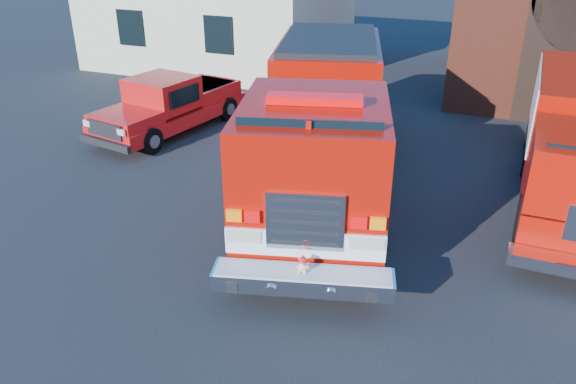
% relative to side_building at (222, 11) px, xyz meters
% --- Properties ---
extents(ground, '(100.00, 100.00, 0.00)m').
position_rel_side_building_xyz_m(ground, '(9.00, -13.00, -2.20)').
color(ground, black).
rests_on(ground, ground).
extents(side_building, '(10.20, 8.20, 4.35)m').
position_rel_side_building_xyz_m(side_building, '(0.00, 0.00, 0.00)').
color(side_building, beige).
rests_on(side_building, ground).
extents(fire_engine, '(5.51, 10.65, 3.16)m').
position_rel_side_building_xyz_m(fire_engine, '(8.56, -10.92, -0.57)').
color(fire_engine, black).
rests_on(fire_engine, ground).
extents(pickup_truck, '(2.79, 5.54, 1.73)m').
position_rel_side_building_xyz_m(pickup_truck, '(2.98, -9.07, -1.38)').
color(pickup_truck, black).
rests_on(pickup_truck, ground).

